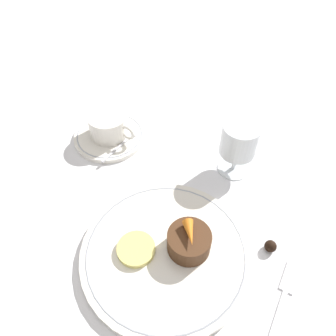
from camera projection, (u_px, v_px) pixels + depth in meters
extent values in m
plane|color=white|center=(177.00, 245.00, 0.55)|extent=(3.00, 3.00, 0.00)
cylinder|color=white|center=(166.00, 253.00, 0.54)|extent=(0.28, 0.28, 0.01)
torus|color=#999EA8|center=(166.00, 251.00, 0.53)|extent=(0.26, 0.26, 0.00)
cylinder|color=white|center=(110.00, 136.00, 0.72)|extent=(0.16, 0.16, 0.01)
torus|color=#999EA8|center=(110.00, 135.00, 0.72)|extent=(0.14, 0.14, 0.00)
cylinder|color=white|center=(109.00, 125.00, 0.70)|extent=(0.08, 0.08, 0.05)
cylinder|color=#331E0F|center=(108.00, 124.00, 0.70)|extent=(0.07, 0.07, 0.04)
torus|color=white|center=(128.00, 133.00, 0.68)|extent=(0.04, 0.01, 0.04)
cube|color=silver|center=(117.00, 149.00, 0.69)|extent=(0.01, 0.09, 0.00)
ellipsoid|color=silver|center=(134.00, 134.00, 0.72)|extent=(0.02, 0.02, 0.00)
cylinder|color=silver|center=(233.00, 168.00, 0.67)|extent=(0.06, 0.06, 0.01)
cylinder|color=silver|center=(235.00, 160.00, 0.65)|extent=(0.01, 0.01, 0.05)
cylinder|color=silver|center=(240.00, 139.00, 0.60)|extent=(0.07, 0.07, 0.06)
cylinder|color=#470A14|center=(238.00, 144.00, 0.61)|extent=(0.06, 0.06, 0.04)
cube|color=silver|center=(273.00, 333.00, 0.46)|extent=(0.01, 0.13, 0.01)
cube|color=silver|center=(290.00, 278.00, 0.51)|extent=(0.02, 0.05, 0.01)
cylinder|color=#4C2D19|center=(189.00, 242.00, 0.52)|extent=(0.07, 0.07, 0.04)
cone|color=orange|center=(190.00, 233.00, 0.50)|extent=(0.04, 0.04, 0.02)
cylinder|color=#EFE075|center=(136.00, 249.00, 0.53)|extent=(0.06, 0.06, 0.01)
sphere|color=black|center=(270.00, 246.00, 0.54)|extent=(0.02, 0.02, 0.02)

